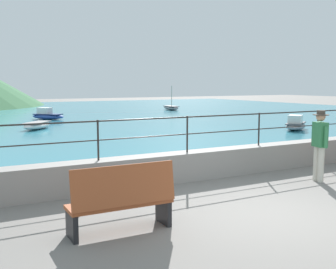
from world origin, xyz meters
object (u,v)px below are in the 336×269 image
(bench_main, at_px, (122,199))
(boat_3, at_px, (47,115))
(bollard, at_px, (108,185))
(boat_5, at_px, (296,125))
(boat_1, at_px, (171,108))
(person_walking, at_px, (320,142))
(boat_4, at_px, (37,125))

(bench_main, xyz_separation_m, boat_3, (3.58, 21.48, -0.23))
(bollard, xyz_separation_m, boat_5, (12.71, 7.08, 0.03))
(bollard, relative_size, boat_1, 0.25)
(person_walking, height_order, boat_4, person_walking)
(boat_1, relative_size, boat_5, 0.98)
(person_walking, relative_size, bollard, 2.99)
(person_walking, distance_m, boat_4, 15.32)
(bollard, xyz_separation_m, boat_4, (1.28, 13.78, -0.04))
(boat_3, xyz_separation_m, boat_4, (-1.79, -5.70, -0.07))
(person_walking, distance_m, boat_5, 11.17)
(bollard, height_order, boat_5, boat_5)
(person_walking, height_order, boat_5, person_walking)
(bench_main, height_order, boat_5, bench_main)
(person_walking, bearing_deg, boat_5, 46.73)
(boat_1, bearing_deg, boat_5, -97.45)
(bench_main, distance_m, boat_5, 16.04)
(boat_3, bearing_deg, boat_4, -107.44)
(bench_main, relative_size, boat_5, 0.72)
(bench_main, height_order, boat_3, bench_main)
(boat_3, bearing_deg, boat_5, -52.16)
(person_walking, relative_size, boat_3, 0.76)
(boat_1, bearing_deg, boat_3, -159.31)
(bollard, bearing_deg, bench_main, -104.38)
(boat_1, distance_m, boat_4, 17.02)
(person_walking, xyz_separation_m, boat_5, (7.64, 8.12, -0.65))
(boat_3, distance_m, boat_5, 15.71)
(person_walking, xyz_separation_m, boat_4, (-3.79, 14.83, -0.72))
(boat_3, bearing_deg, bollard, -98.96)
(boat_1, distance_m, boat_3, 12.66)
(boat_5, bearing_deg, boat_3, 127.84)
(boat_4, bearing_deg, boat_3, 72.56)
(person_walking, height_order, boat_3, person_walking)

